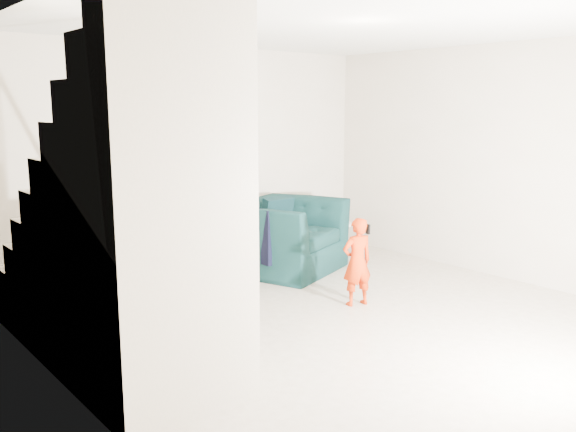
% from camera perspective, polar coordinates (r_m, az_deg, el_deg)
% --- Properties ---
extents(floor, '(5.50, 5.50, 0.00)m').
position_cam_1_polar(floor, '(5.70, 6.63, -10.31)').
color(floor, gray).
rests_on(floor, ground).
extents(ceiling, '(5.50, 5.50, 0.00)m').
position_cam_1_polar(ceiling, '(5.38, 7.26, 17.72)').
color(ceiling, silver).
rests_on(ceiling, back_wall).
extents(back_wall, '(5.00, 0.00, 5.00)m').
position_cam_1_polar(back_wall, '(7.53, -8.45, 5.26)').
color(back_wall, '#B8AC96').
rests_on(back_wall, floor).
extents(left_wall, '(0.00, 5.50, 5.50)m').
position_cam_1_polar(left_wall, '(3.97, -18.83, 0.33)').
color(left_wall, '#B8AC96').
rests_on(left_wall, floor).
extents(right_wall, '(0.00, 5.50, 5.50)m').
position_cam_1_polar(right_wall, '(7.38, 20.51, 4.62)').
color(right_wall, '#B8AC96').
rests_on(right_wall, floor).
extents(armchair, '(1.63, 1.53, 0.85)m').
position_cam_1_polar(armchair, '(7.44, -0.26, -1.90)').
color(armchair, black).
rests_on(armchair, floor).
extents(toddler, '(0.37, 0.29, 0.90)m').
position_cam_1_polar(toddler, '(6.18, 6.48, -4.28)').
color(toddler, '#A81705').
rests_on(toddler, floor).
extents(side_table, '(0.45, 0.45, 0.45)m').
position_cam_1_polar(side_table, '(8.27, 4.40, -1.57)').
color(side_table, silver).
rests_on(side_table, floor).
extents(staircase, '(1.02, 3.03, 3.62)m').
position_cam_1_polar(staircase, '(4.74, -15.27, -2.90)').
color(staircase, '#ADA089').
rests_on(staircase, floor).
extents(cushion, '(0.42, 0.20, 0.42)m').
position_cam_1_polar(cushion, '(7.66, -1.03, 0.30)').
color(cushion, black).
rests_on(cushion, armchair).
extents(throw, '(0.06, 0.56, 0.63)m').
position_cam_1_polar(throw, '(7.01, -3.09, -1.76)').
color(throw, black).
rests_on(throw, armchair).
extents(phone, '(0.03, 0.05, 0.10)m').
position_cam_1_polar(phone, '(6.13, 7.49, -1.22)').
color(phone, black).
rests_on(phone, toddler).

